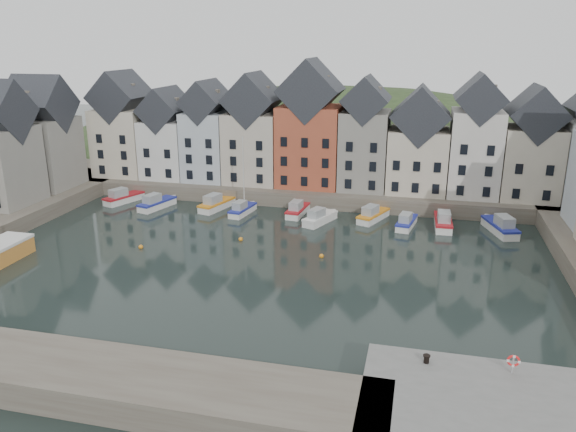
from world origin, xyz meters
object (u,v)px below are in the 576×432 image
(boat_a, at_px, (123,198))
(life_ring_post, at_px, (513,361))
(mooring_bollard, at_px, (427,359))
(boat_d, at_px, (242,209))

(boat_a, relative_size, life_ring_post, 4.94)
(boat_a, relative_size, mooring_bollard, 11.47)
(boat_a, bearing_deg, life_ring_post, -16.31)
(life_ring_post, bearing_deg, boat_d, 130.33)
(boat_d, relative_size, mooring_bollard, 18.70)
(boat_d, bearing_deg, boat_a, -175.98)
(boat_d, height_order, mooring_bollard, boat_d)
(mooring_bollard, xyz_separation_m, life_ring_post, (5.27, 0.03, 0.55))
(boat_a, bearing_deg, mooring_bollard, -19.63)
(boat_d, distance_m, life_ring_post, 45.03)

